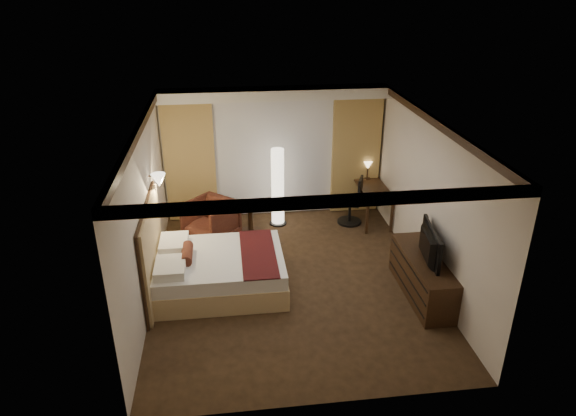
{
  "coord_description": "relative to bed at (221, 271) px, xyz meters",
  "views": [
    {
      "loc": [
        -0.97,
        -7.27,
        4.71
      ],
      "look_at": [
        0.0,
        0.4,
        1.15
      ],
      "focal_mm": 32.0,
      "sensor_mm": 36.0,
      "label": 1
    }
  ],
  "objects": [
    {
      "name": "floor_lamp",
      "position": [
        1.18,
        2.22,
        0.51
      ],
      "size": [
        0.34,
        0.34,
        1.62
      ],
      "primitive_type": null,
      "color": "white",
      "rests_on": "floor"
    },
    {
      "name": "office_chair",
      "position": [
        2.64,
        2.08,
        0.2
      ],
      "size": [
        0.64,
        0.64,
        1.01
      ],
      "primitive_type": null,
      "rotation": [
        0.0,
        0.0,
        -0.41
      ],
      "color": "black",
      "rests_on": "floor"
    },
    {
      "name": "dresser",
      "position": [
        3.16,
        -0.61,
        0.04
      ],
      "size": [
        0.5,
        1.73,
        0.67
      ],
      "primitive_type": null,
      "color": "black",
      "rests_on": "floor"
    },
    {
      "name": "curtain_left_drape",
      "position": [
        -0.54,
        2.68,
        0.95
      ],
      "size": [
        1.0,
        0.14,
        2.45
      ],
      "primitive_type": "cube",
      "color": "tan",
      "rests_on": "back_wall"
    },
    {
      "name": "curtain_sheer",
      "position": [
        1.16,
        2.74,
        0.95
      ],
      "size": [
        2.48,
        0.04,
        2.45
      ],
      "primitive_type": "cube",
      "color": "silver",
      "rests_on": "back_wall"
    },
    {
      "name": "floor",
      "position": [
        1.16,
        0.07,
        -0.3
      ],
      "size": [
        4.5,
        5.5,
        0.01
      ],
      "primitive_type": "cube",
      "color": "black",
      "rests_on": "ground"
    },
    {
      "name": "armchair",
      "position": [
        -0.17,
        1.75,
        0.13
      ],
      "size": [
        1.14,
        1.14,
        0.86
      ],
      "primitive_type": "imported",
      "rotation": [
        0.0,
        0.0,
        -0.74
      ],
      "color": "#451C14",
      "rests_on": "floor"
    },
    {
      "name": "bed",
      "position": [
        0.0,
        0.0,
        0.0
      ],
      "size": [
        2.06,
        1.61,
        0.6
      ],
      "primitive_type": null,
      "color": "white",
      "rests_on": "floor"
    },
    {
      "name": "left_wall",
      "position": [
        -1.09,
        0.07,
        1.05
      ],
      "size": [
        0.02,
        5.5,
        2.7
      ],
      "primitive_type": "cube",
      "color": "beige",
      "rests_on": "floor"
    },
    {
      "name": "wall_sconce",
      "position": [
        -0.93,
        0.8,
        1.32
      ],
      "size": [
        0.24,
        0.24,
        0.24
      ],
      "primitive_type": null,
      "color": "white",
      "rests_on": "left_wall"
    },
    {
      "name": "right_wall",
      "position": [
        3.41,
        0.07,
        1.05
      ],
      "size": [
        0.02,
        5.5,
        2.7
      ],
      "primitive_type": "cube",
      "color": "beige",
      "rests_on": "floor"
    },
    {
      "name": "desk",
      "position": [
        3.11,
        2.13,
        0.07
      ],
      "size": [
        0.55,
        1.22,
        0.75
      ],
      "primitive_type": null,
      "color": "black",
      "rests_on": "floor"
    },
    {
      "name": "desk_lamp",
      "position": [
        3.11,
        2.59,
        0.62
      ],
      "size": [
        0.18,
        0.18,
        0.34
      ],
      "primitive_type": null,
      "color": "#FFD899",
      "rests_on": "desk"
    },
    {
      "name": "ceiling",
      "position": [
        1.16,
        0.07,
        2.4
      ],
      "size": [
        4.5,
        5.5,
        0.01
      ],
      "primitive_type": "cube",
      "color": "white",
      "rests_on": "back_wall"
    },
    {
      "name": "headboard",
      "position": [
        -1.04,
        0.0,
        0.45
      ],
      "size": [
        0.12,
        1.91,
        1.5
      ],
      "primitive_type": null,
      "color": "tan",
      "rests_on": "floor"
    },
    {
      "name": "curtain_right_drape",
      "position": [
        2.86,
        2.68,
        0.95
      ],
      "size": [
        1.0,
        0.14,
        2.45
      ],
      "primitive_type": "cube",
      "color": "tan",
      "rests_on": "back_wall"
    },
    {
      "name": "soffit",
      "position": [
        1.16,
        2.57,
        2.3
      ],
      "size": [
        4.5,
        0.5,
        0.2
      ],
      "primitive_type": "cube",
      "color": "white",
      "rests_on": "ceiling"
    },
    {
      "name": "crown_molding",
      "position": [
        1.16,
        0.07,
        2.34
      ],
      "size": [
        4.5,
        5.5,
        0.12
      ],
      "primitive_type": null,
      "color": "black",
      "rests_on": "ceiling"
    },
    {
      "name": "back_wall",
      "position": [
        1.16,
        2.82,
        1.05
      ],
      "size": [
        4.5,
        0.02,
        2.7
      ],
      "primitive_type": "cube",
      "color": "beige",
      "rests_on": "floor"
    },
    {
      "name": "side_table",
      "position": [
        0.6,
        1.94,
        -0.0
      ],
      "size": [
        0.54,
        0.54,
        0.6
      ],
      "primitive_type": null,
      "color": "black",
      "rests_on": "floor"
    },
    {
      "name": "television",
      "position": [
        3.13,
        -0.61,
        0.67
      ],
      "size": [
        0.73,
        1.1,
        0.14
      ],
      "primitive_type": "imported",
      "rotation": [
        0.0,
        0.0,
        1.43
      ],
      "color": "black",
      "rests_on": "dresser"
    }
  ]
}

